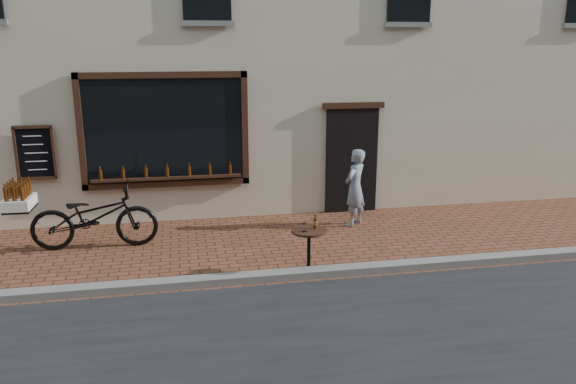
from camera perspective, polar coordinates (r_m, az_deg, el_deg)
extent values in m
plane|color=brown|center=(8.55, 0.83, -9.23)|extent=(90.00, 90.00, 0.00)
cube|color=slate|center=(8.70, 0.57, -8.35)|extent=(90.00, 0.25, 0.12)
cube|color=black|center=(11.21, -12.41, 6.12)|extent=(3.00, 0.06, 2.00)
cube|color=black|center=(11.08, -12.72, 11.53)|extent=(3.24, 0.10, 0.12)
cube|color=black|center=(11.39, -12.12, 0.84)|extent=(3.24, 0.10, 0.12)
cube|color=black|center=(11.34, -20.34, 5.64)|extent=(0.12, 0.10, 2.24)
cube|color=black|center=(11.25, -4.41, 6.46)|extent=(0.12, 0.10, 2.24)
cube|color=black|center=(11.31, -12.15, 1.42)|extent=(2.90, 0.16, 0.05)
cube|color=black|center=(11.87, 6.46, 3.18)|extent=(1.10, 0.10, 2.20)
cube|color=black|center=(11.67, 6.68, 8.73)|extent=(1.30, 0.10, 0.12)
cube|color=black|center=(11.57, -24.28, 3.66)|extent=(0.62, 0.04, 0.92)
cylinder|color=#3D1C07|center=(11.39, -18.48, 1.68)|extent=(0.06, 0.06, 0.19)
cylinder|color=#3D1C07|center=(11.34, -16.40, 1.79)|extent=(0.06, 0.06, 0.19)
cylinder|color=#3D1C07|center=(11.31, -14.30, 1.90)|extent=(0.06, 0.06, 0.19)
cylinder|color=#3D1C07|center=(11.29, -12.19, 2.01)|extent=(0.06, 0.06, 0.19)
cylinder|color=#3D1C07|center=(11.28, -10.07, 2.11)|extent=(0.06, 0.06, 0.19)
cylinder|color=#3D1C07|center=(11.30, -7.96, 2.21)|extent=(0.06, 0.06, 0.19)
cylinder|color=#3D1C07|center=(11.32, -5.85, 2.31)|extent=(0.06, 0.06, 0.19)
imported|color=black|center=(10.34, -19.07, -2.40)|extent=(2.16, 0.78, 1.13)
cube|color=black|center=(10.55, -25.56, -1.52)|extent=(0.44, 0.61, 0.04)
cube|color=white|center=(10.52, -25.63, -0.97)|extent=(0.44, 0.63, 0.18)
cylinder|color=#3D1C07|center=(10.22, -25.41, -0.16)|extent=(0.07, 0.07, 0.24)
cylinder|color=#3D1C07|center=(10.26, -26.08, -0.19)|extent=(0.07, 0.07, 0.24)
cylinder|color=#3D1C07|center=(10.29, -26.75, -0.22)|extent=(0.07, 0.07, 0.24)
cylinder|color=#3D1C07|center=(10.36, -25.20, 0.05)|extent=(0.07, 0.07, 0.24)
cylinder|color=#3D1C07|center=(10.40, -25.86, 0.02)|extent=(0.07, 0.07, 0.24)
cylinder|color=#3D1C07|center=(10.43, -26.52, -0.01)|extent=(0.07, 0.07, 0.24)
cylinder|color=#3D1C07|center=(10.51, -24.99, 0.26)|extent=(0.07, 0.07, 0.24)
cylinder|color=#3D1C07|center=(10.54, -25.65, 0.23)|extent=(0.07, 0.07, 0.24)
cylinder|color=#3D1C07|center=(10.57, -26.30, 0.19)|extent=(0.07, 0.07, 0.24)
cylinder|color=#3D1C07|center=(10.65, -24.79, 0.46)|extent=(0.07, 0.07, 0.24)
cylinder|color=#3D1C07|center=(10.68, -25.44, 0.43)|extent=(0.07, 0.07, 0.24)
cylinder|color=#3D1C07|center=(10.71, -26.09, 0.40)|extent=(0.07, 0.07, 0.24)
cylinder|color=black|center=(8.91, 2.10, -8.11)|extent=(0.41, 0.41, 0.03)
cylinder|color=black|center=(8.78, 2.12, -6.08)|extent=(0.06, 0.06, 0.65)
cylinder|color=black|center=(8.66, 2.15, -3.97)|extent=(0.56, 0.56, 0.04)
cylinder|color=gold|center=(8.71, 2.78, -3.15)|extent=(0.06, 0.06, 0.06)
cylinder|color=white|center=(8.56, 1.64, -3.64)|extent=(0.07, 0.07, 0.12)
imported|color=gray|center=(11.03, 6.81, 0.45)|extent=(0.65, 0.65, 1.52)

